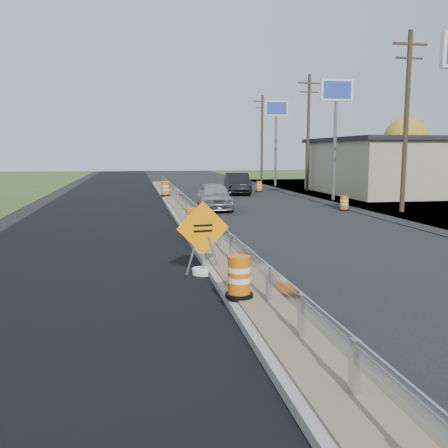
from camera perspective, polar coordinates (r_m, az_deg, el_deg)
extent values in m
plane|color=black|center=(16.05, -0.54, -3.32)|extent=(140.00, 140.00, 0.00)
cube|color=black|center=(25.76, -14.07, 0.84)|extent=(7.20, 120.00, 0.01)
cube|color=gray|center=(23.86, -3.79, 0.70)|extent=(1.60, 55.00, 0.18)
cube|color=brown|center=(23.84, -3.79, 0.97)|extent=(1.25, 55.00, 0.05)
cube|color=silver|center=(6.66, 14.70, -15.44)|extent=(0.10, 0.15, 0.70)
cube|color=silver|center=(8.38, 8.87, -10.23)|extent=(0.10, 0.15, 0.70)
cube|color=silver|center=(10.21, 5.18, -6.78)|extent=(0.10, 0.15, 0.70)
cube|color=silver|center=(12.10, 2.66, -4.37)|extent=(0.10, 0.15, 0.70)
cube|color=silver|center=(14.01, 0.83, -2.62)|extent=(0.10, 0.15, 0.70)
cube|color=silver|center=(15.95, -0.55, -1.28)|extent=(0.10, 0.15, 0.70)
cube|color=silver|center=(17.90, -1.63, -0.23)|extent=(0.10, 0.15, 0.70)
cube|color=silver|center=(19.86, -2.49, 0.61)|extent=(0.10, 0.15, 0.70)
cube|color=silver|center=(21.83, -3.21, 1.29)|extent=(0.10, 0.15, 0.70)
cube|color=silver|center=(23.80, -3.80, 1.87)|extent=(0.10, 0.15, 0.70)
cube|color=silver|center=(25.78, -4.30, 2.36)|extent=(0.10, 0.15, 0.70)
cube|color=silver|center=(27.76, -4.73, 2.77)|extent=(0.10, 0.15, 0.70)
cube|color=silver|center=(29.74, -5.11, 3.13)|extent=(0.10, 0.15, 0.70)
cube|color=silver|center=(31.72, -5.44, 3.45)|extent=(0.10, 0.15, 0.70)
cube|color=silver|center=(33.71, -5.73, 3.73)|extent=(0.10, 0.15, 0.70)
cube|color=silver|center=(35.70, -5.98, 3.98)|extent=(0.10, 0.15, 0.70)
cube|color=silver|center=(37.69, -6.21, 4.20)|extent=(0.10, 0.15, 0.70)
cube|color=silver|center=(39.68, -6.42, 4.40)|extent=(0.10, 0.15, 0.70)
cube|color=silver|center=(41.67, -6.61, 4.58)|extent=(0.10, 0.15, 0.70)
cube|color=silver|center=(43.66, -6.78, 4.74)|extent=(0.10, 0.15, 0.70)
cube|color=silver|center=(45.66, -6.93, 4.89)|extent=(0.10, 0.15, 0.70)
cube|color=silver|center=(47.65, -7.08, 5.03)|extent=(0.10, 0.15, 0.70)
cube|color=silver|center=(24.77, -4.07, 2.58)|extent=(0.04, 46.00, 0.34)
cube|color=silver|center=(24.77, -4.06, 2.40)|extent=(0.06, 46.00, 0.03)
cube|color=silver|center=(24.76, -4.07, 2.77)|extent=(0.06, 46.00, 0.03)
cube|color=tan|center=(42.68, 23.54, 5.94)|extent=(18.00, 12.00, 4.00)
cube|color=black|center=(42.67, 23.71, 8.78)|extent=(18.50, 12.50, 0.30)
cube|color=black|center=(38.46, 12.29, 5.66)|extent=(0.08, 7.20, 2.20)
cylinder|color=slate|center=(34.14, 12.54, 8.37)|extent=(0.22, 0.22, 6.80)
cube|color=white|center=(34.37, 12.74, 14.71)|extent=(2.20, 0.25, 1.40)
cube|color=#263FB2|center=(34.37, 12.74, 14.71)|extent=(1.90, 0.30, 1.10)
cylinder|color=slate|center=(47.36, 5.93, 8.44)|extent=(0.22, 0.22, 6.80)
cube|color=white|center=(47.53, 6.00, 13.02)|extent=(2.20, 0.25, 1.40)
cube|color=#263FB2|center=(47.53, 6.00, 13.02)|extent=(1.90, 0.30, 1.10)
cylinder|color=#473523|center=(28.33, 20.09, 10.76)|extent=(0.26, 0.26, 9.40)
cube|color=#473523|center=(28.82, 20.51, 18.72)|extent=(1.90, 0.12, 0.12)
cube|color=#473523|center=(28.69, 20.43, 17.35)|extent=(1.50, 0.10, 0.10)
cylinder|color=#473523|center=(41.99, 9.60, 10.17)|extent=(0.26, 0.26, 9.40)
cube|color=#473523|center=(42.32, 9.74, 15.59)|extent=(1.90, 0.12, 0.12)
cube|color=#473523|center=(42.23, 9.71, 14.65)|extent=(1.50, 0.10, 0.10)
cylinder|color=#473523|center=(56.33, 4.36, 9.75)|extent=(0.26, 0.26, 9.40)
cube|color=#473523|center=(56.57, 4.41, 13.80)|extent=(1.90, 0.12, 0.12)
cube|color=#473523|center=(56.51, 4.40, 13.09)|extent=(1.50, 0.10, 0.10)
cylinder|color=#473523|center=(57.22, 19.91, 6.09)|extent=(0.36, 0.36, 3.08)
sphere|color=#C08229|center=(57.21, 20.06, 9.10)|extent=(4.62, 4.62, 4.62)
cylinder|color=white|center=(13.26, -2.39, -5.44)|extent=(0.59, 0.59, 0.17)
cube|color=slate|center=(13.13, -3.68, -3.61)|extent=(0.35, 0.09, 1.02)
cube|color=slate|center=(13.21, -1.13, -3.52)|extent=(0.35, 0.09, 1.02)
cube|color=slate|center=(13.22, -2.43, -3.52)|extent=(0.07, 0.26, 1.04)
cube|color=orange|center=(13.04, -2.42, -0.47)|extent=(1.41, 0.21, 1.42)
cube|color=black|center=(13.00, -2.41, -0.17)|extent=(0.50, 0.07, 0.05)
cube|color=black|center=(13.03, -2.41, -0.81)|extent=(0.50, 0.07, 0.05)
cylinder|color=black|center=(10.49, 1.73, -8.11)|extent=(0.59, 0.59, 0.08)
cylinder|color=#DD6509|center=(10.38, 1.74, -5.93)|extent=(0.47, 0.47, 0.82)
cylinder|color=white|center=(10.35, 1.75, -5.19)|extent=(0.48, 0.48, 0.11)
cylinder|color=white|center=(10.40, 1.74, -6.35)|extent=(0.48, 0.48, 0.11)
cylinder|color=black|center=(18.55, -3.60, -0.91)|extent=(0.63, 0.63, 0.08)
cylinder|color=orange|center=(18.48, -3.62, 0.44)|extent=(0.50, 0.50, 0.88)
cylinder|color=white|center=(18.47, -3.62, 0.89)|extent=(0.52, 0.52, 0.12)
cylinder|color=white|center=(18.50, -3.61, 0.18)|extent=(0.52, 0.52, 0.12)
cylinder|color=black|center=(34.34, -6.72, 3.28)|extent=(0.67, 0.67, 0.09)
cylinder|color=orange|center=(34.30, -6.73, 4.07)|extent=(0.54, 0.54, 0.94)
cylinder|color=white|center=(34.29, -6.74, 4.33)|extent=(0.56, 0.56, 0.12)
cylinder|color=white|center=(34.31, -6.73, 3.92)|extent=(0.56, 0.56, 0.12)
cylinder|color=black|center=(28.41, 13.55, 1.59)|extent=(0.56, 0.56, 0.07)
cylinder|color=orange|center=(28.37, 13.58, 2.37)|extent=(0.44, 0.44, 0.78)
cylinder|color=white|center=(28.35, 13.59, 2.64)|extent=(0.46, 0.46, 0.10)
cylinder|color=white|center=(28.37, 13.57, 2.23)|extent=(0.46, 0.46, 0.10)
cylinder|color=black|center=(40.68, 4.01, 3.76)|extent=(0.58, 0.58, 0.08)
cylinder|color=orange|center=(40.65, 4.02, 4.33)|extent=(0.46, 0.46, 0.81)
cylinder|color=white|center=(40.64, 4.02, 4.52)|extent=(0.48, 0.48, 0.11)
cylinder|color=white|center=(40.66, 4.02, 4.22)|extent=(0.48, 0.48, 0.11)
cylinder|color=black|center=(48.05, 2.05, 4.47)|extent=(0.62, 0.62, 0.08)
cylinder|color=orange|center=(48.02, 2.06, 4.98)|extent=(0.50, 0.50, 0.87)
cylinder|color=white|center=(48.01, 2.06, 5.16)|extent=(0.51, 0.51, 0.11)
cylinder|color=white|center=(48.02, 2.06, 4.89)|extent=(0.51, 0.51, 0.11)
imported|color=#B3B3B8|center=(28.05, -1.09, 3.22)|extent=(2.01, 4.53, 1.51)
imported|color=black|center=(38.46, 1.54, 4.66)|extent=(2.21, 5.04, 1.61)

